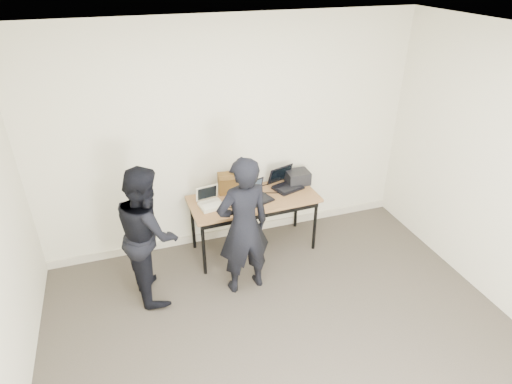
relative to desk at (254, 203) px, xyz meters
name	(u,v)px	position (x,y,z in m)	size (l,w,h in m)	color
room	(313,249)	(-0.16, -1.86, 0.69)	(4.60, 4.60, 2.80)	#423B32
desk	(254,203)	(0.00, 0.00, 0.00)	(1.52, 0.70, 0.72)	brown
laptop_beige	(210,202)	(-0.52, 0.00, 0.10)	(0.30, 0.29, 0.21)	beige
laptop_center	(257,195)	(0.03, -0.02, 0.11)	(0.36, 0.35, 0.22)	black
laptop_right	(285,183)	(0.45, 0.14, 0.12)	(0.42, 0.41, 0.25)	black
leather_satchel	(234,182)	(-0.18, 0.23, 0.19)	(0.38, 0.21, 0.25)	brown
tissue	(236,170)	(-0.15, 0.23, 0.34)	(0.13, 0.10, 0.08)	white
equipment_box	(298,177)	(0.63, 0.19, 0.14)	(0.28, 0.23, 0.16)	black
power_brick	(240,207)	(-0.22, -0.17, 0.07)	(0.07, 0.04, 0.03)	black
cables	(250,198)	(-0.05, 0.01, 0.06)	(1.02, 0.49, 0.01)	black
person_typist	(244,227)	(-0.32, -0.62, 0.12)	(0.57, 0.37, 1.56)	black
person_observer	(148,233)	(-1.25, -0.37, 0.08)	(0.72, 0.56, 1.48)	black
baseboard	(233,231)	(-0.16, 0.37, -0.61)	(4.50, 0.03, 0.10)	beige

